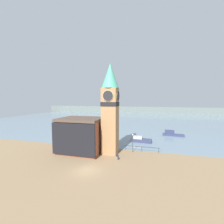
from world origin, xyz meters
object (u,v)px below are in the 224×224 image
(pier_building, at_px, (81,135))
(boat_far, at_px, (172,134))
(clock_tower, at_px, (110,106))
(boat_near, at_px, (141,140))
(mooring_bollard_far, at_px, (118,158))
(mooring_bollard_near, at_px, (117,154))
(lamp_post, at_px, (133,140))

(pier_building, relative_size, boat_far, 1.44)
(clock_tower, relative_size, boat_near, 3.42)
(clock_tower, xyz_separation_m, mooring_bollard_far, (2.50, -3.15, -9.86))
(pier_building, relative_size, boat_near, 1.68)
(boat_far, bearing_deg, boat_near, -130.82)
(clock_tower, distance_m, mooring_bollard_far, 10.65)
(pier_building, distance_m, mooring_bollard_near, 9.07)
(boat_near, bearing_deg, mooring_bollard_far, -99.77)
(boat_near, xyz_separation_m, mooring_bollard_near, (-4.06, -11.85, -0.14))
(lamp_post, bearing_deg, pier_building, -166.57)
(mooring_bollard_far, xyz_separation_m, lamp_post, (2.22, 4.89, 2.43))
(boat_far, bearing_deg, mooring_bollard_near, -118.76)
(mooring_bollard_far, bearing_deg, lamp_post, 65.62)
(mooring_bollard_near, height_order, mooring_bollard_far, mooring_bollard_near)
(pier_building, xyz_separation_m, boat_far, (21.70, 20.86, -3.21))
(boat_near, xyz_separation_m, mooring_bollard_far, (-3.40, -13.43, -0.16))
(mooring_bollard_far, height_order, lamp_post, lamp_post)
(mooring_bollard_far, bearing_deg, boat_far, 61.24)
(boat_near, xyz_separation_m, boat_far, (9.25, 9.63, 0.06))
(clock_tower, height_order, boat_far, clock_tower)
(pier_building, bearing_deg, clock_tower, 8.23)
(boat_near, bearing_deg, pier_building, -133.50)
(boat_far, height_order, mooring_bollard_near, boat_far)
(pier_building, xyz_separation_m, boat_near, (12.45, 11.23, -3.26))
(mooring_bollard_near, bearing_deg, clock_tower, 139.55)
(pier_building, distance_m, boat_far, 30.27)
(clock_tower, relative_size, mooring_bollard_far, 24.73)
(clock_tower, xyz_separation_m, pier_building, (-6.55, -0.95, -6.43))
(clock_tower, bearing_deg, pier_building, -171.77)
(boat_far, distance_m, mooring_bollard_near, 25.27)
(lamp_post, bearing_deg, clock_tower, -159.71)
(clock_tower, relative_size, boat_far, 2.93)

